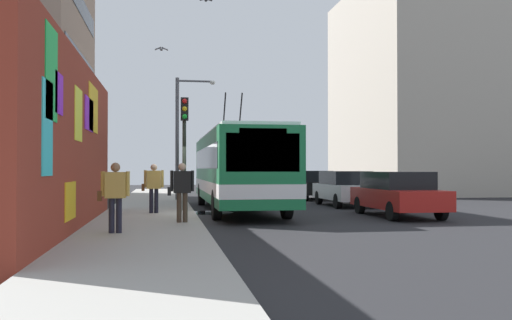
{
  "coord_description": "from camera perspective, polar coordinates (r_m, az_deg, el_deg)",
  "views": [
    {
      "loc": [
        -19.65,
        1.06,
        1.68
      ],
      "look_at": [
        0.31,
        -2.19,
        2.0
      ],
      "focal_mm": 39.36,
      "sensor_mm": 36.0,
      "label": 1
    }
  ],
  "objects": [
    {
      "name": "graffiti_wall",
      "position": [
        15.43,
        -17.78,
        1.46
      ],
      "size": [
        13.21,
        0.32,
        4.59
      ],
      "color": "maroon",
      "rests_on": "ground_plane"
    },
    {
      "name": "parked_car_black",
      "position": [
        31.02,
        5.81,
        -2.47
      ],
      "size": [
        4.27,
        1.81,
        1.58
      ],
      "color": "black",
      "rests_on": "ground_plane"
    },
    {
      "name": "street_lamp",
      "position": [
        28.23,
        -7.51,
        3.19
      ],
      "size": [
        0.44,
        1.99,
        6.08
      ],
      "color": "#4C4C51",
      "rests_on": "sidewalk_slab"
    },
    {
      "name": "pedestrian_at_curb",
      "position": [
        16.19,
        -7.55,
        -2.79
      ],
      "size": [
        0.23,
        0.75,
        1.7
      ],
      "color": "#3F3326",
      "rests_on": "sidewalk_slab"
    },
    {
      "name": "pedestrian_midblock",
      "position": [
        19.74,
        -10.37,
        -2.44
      ],
      "size": [
        0.23,
        0.76,
        1.7
      ],
      "color": "#1E1E2D",
      "rests_on": "sidewalk_slab"
    },
    {
      "name": "sidewalk_slab",
      "position": [
        19.72,
        -10.85,
        -5.56
      ],
      "size": [
        48.0,
        3.2,
        0.15
      ],
      "primitive_type": "cube",
      "color": "#9E9B93",
      "rests_on": "ground_plane"
    },
    {
      "name": "curbside_puddle",
      "position": [
        21.6,
        -4.85,
        -5.36
      ],
      "size": [
        1.92,
        1.92,
        0.0
      ],
      "primitive_type": "cylinder",
      "color": "black",
      "rests_on": "ground_plane"
    },
    {
      "name": "building_far_left",
      "position": [
        34.13,
        -23.25,
        10.29
      ],
      "size": [
        12.42,
        7.02,
        16.52
      ],
      "color": "gray",
      "rests_on": "ground_plane"
    },
    {
      "name": "building_far_right",
      "position": [
        41.59,
        16.69,
        6.77
      ],
      "size": [
        13.75,
        9.97,
        14.43
      ],
      "color": "#B2A899",
      "rests_on": "ground_plane"
    },
    {
      "name": "parked_car_red",
      "position": [
        20.31,
        14.16,
        -3.26
      ],
      "size": [
        4.63,
        1.9,
        1.58
      ],
      "color": "#B21E19",
      "rests_on": "ground_plane"
    },
    {
      "name": "city_bus",
      "position": [
        22.38,
        -1.92,
        -0.76
      ],
      "size": [
        11.95,
        2.63,
        4.89
      ],
      "color": "#19723F",
      "rests_on": "ground_plane"
    },
    {
      "name": "traffic_light",
      "position": [
        20.78,
        -7.29,
        2.62
      ],
      "size": [
        0.49,
        0.28,
        4.17
      ],
      "color": "#2D382D",
      "rests_on": "sidewalk_slab"
    },
    {
      "name": "parked_car_white",
      "position": [
        25.65,
        9.07,
        -2.79
      ],
      "size": [
        4.47,
        1.89,
        1.58
      ],
      "color": "white",
      "rests_on": "ground_plane"
    },
    {
      "name": "ground_plane",
      "position": [
        19.75,
        -6.18,
        -5.78
      ],
      "size": [
        80.0,
        80.0,
        0.0
      ],
      "primitive_type": "plane",
      "color": "#232326"
    },
    {
      "name": "pedestrian_near_wall",
      "position": [
        13.8,
        -14.15,
        -3.14
      ],
      "size": [
        0.23,
        0.75,
        1.68
      ],
      "color": "#1E1E2D",
      "rests_on": "sidewalk_slab"
    }
  ]
}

